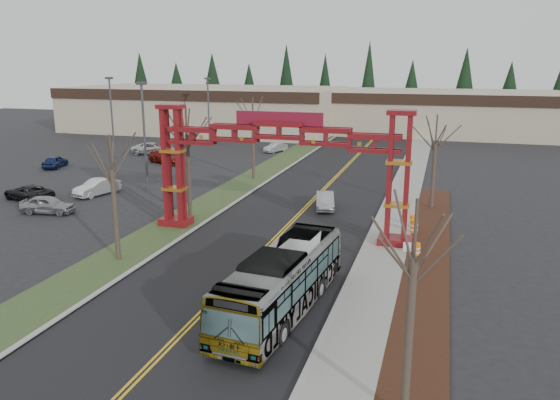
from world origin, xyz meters
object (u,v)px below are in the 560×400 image
at_px(parked_car_mid_b, 55,162).
at_px(bare_tree_right_near, 414,259).
at_px(gateway_arch, 279,151).
at_px(retail_building_east, 442,112).
at_px(barrel_mid, 414,227).
at_px(parked_car_mid_a, 166,157).
at_px(parked_car_far_a, 276,147).
at_px(barrel_north, 413,222).
at_px(bare_tree_right_far, 436,142).
at_px(silver_sedan, 325,201).
at_px(parked_car_near_a, 48,205).
at_px(retail_building_west, 205,109).
at_px(parked_car_far_b, 153,148).
at_px(bare_tree_median_mid, 187,136).
at_px(transit_bus, 282,281).
at_px(parked_car_near_c, 28,192).
at_px(street_sign, 407,252).
at_px(bare_tree_median_near, 112,170).
at_px(parked_car_near_b, 97,187).
at_px(light_pole_near, 144,129).
at_px(bare_tree_median_far, 253,119).
at_px(light_pole_far, 208,107).
at_px(light_pole_mid, 112,112).
at_px(barrel_south, 416,250).

xyz_separation_m(parked_car_mid_b, bare_tree_right_near, (41.88, -34.89, 5.12)).
bearing_deg(gateway_arch, retail_building_east, 80.83).
bearing_deg(barrel_mid, parked_car_mid_a, 146.62).
bearing_deg(parked_car_mid_a, parked_car_far_a, -16.87).
xyz_separation_m(barrel_mid, barrel_north, (-0.15, 1.49, -0.04)).
bearing_deg(bare_tree_right_far, barrel_mid, -97.21).
height_order(silver_sedan, parked_car_near_a, parked_car_near_a).
xyz_separation_m(retail_building_west, parked_car_far_b, (4.20, -25.86, -2.99)).
height_order(bare_tree_median_mid, barrel_north, bare_tree_median_mid).
bearing_deg(barrel_north, silver_sedan, 154.61).
bearing_deg(parked_car_mid_b, transit_bus, 126.62).
height_order(parked_car_near_c, parked_car_far_b, parked_car_far_b).
relative_size(retail_building_east, silver_sedan, 9.31).
relative_size(street_sign, barrel_north, 2.07).
distance_m(bare_tree_median_near, bare_tree_right_far, 25.51).
xyz_separation_m(parked_car_far_b, barrel_north, (34.69, -23.68, -0.29)).
height_order(retail_building_east, parked_car_near_c, retail_building_east).
bearing_deg(parked_car_mid_b, parked_car_near_b, 126.19).
height_order(silver_sedan, light_pole_near, light_pole_near).
bearing_deg(bare_tree_right_near, parked_car_mid_b, 140.20).
bearing_deg(barrel_north, transit_bus, -108.15).
height_order(bare_tree_median_far, bare_tree_right_far, bare_tree_median_far).
bearing_deg(bare_tree_right_near, bare_tree_median_mid, 131.00).
bearing_deg(light_pole_far, bare_tree_median_far, -55.34).
bearing_deg(light_pole_mid, parked_car_near_c, -76.96).
xyz_separation_m(light_pole_mid, barrel_north, (37.62, -19.26, -5.32)).
distance_m(parked_car_near_a, bare_tree_right_far, 31.54).
bearing_deg(parked_car_near_b, parked_car_far_a, 89.00).
bearing_deg(transit_bus, parked_car_mid_b, 147.10).
height_order(parked_car_mid_b, light_pole_mid, light_pole_mid).
bearing_deg(barrel_north, parked_car_near_a, -171.11).
bearing_deg(silver_sedan, parked_car_near_c, 176.83).
xyz_separation_m(retail_building_east, barrel_mid, (-0.96, -59.03, -3.00)).
xyz_separation_m(transit_bus, bare_tree_median_far, (-11.67, 28.76, 4.60)).
relative_size(transit_bus, parked_car_mid_a, 2.19).
height_order(light_pole_far, barrel_south, light_pole_far).
bearing_deg(bare_tree_median_far, light_pole_mid, 162.75).
relative_size(transit_bus, parked_car_near_b, 2.52).
distance_m(parked_car_mid_a, parked_car_far_b, 7.22).
height_order(parked_car_far_b, light_pole_mid, light_pole_mid).
relative_size(parked_car_mid_a, bare_tree_median_mid, 0.60).
bearing_deg(light_pole_mid, parked_car_near_a, -68.43).
xyz_separation_m(light_pole_near, barrel_north, (24.88, -5.25, -5.33)).
bearing_deg(bare_tree_median_near, barrel_north, 35.43).
distance_m(bare_tree_median_mid, street_sign, 19.29).
relative_size(parked_car_mid_a, bare_tree_right_far, 0.67).
height_order(retail_building_west, street_sign, retail_building_west).
relative_size(parked_car_near_b, bare_tree_median_far, 0.54).
height_order(parked_car_near_c, bare_tree_median_near, bare_tree_median_near).
relative_size(barrel_south, barrel_mid, 0.85).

